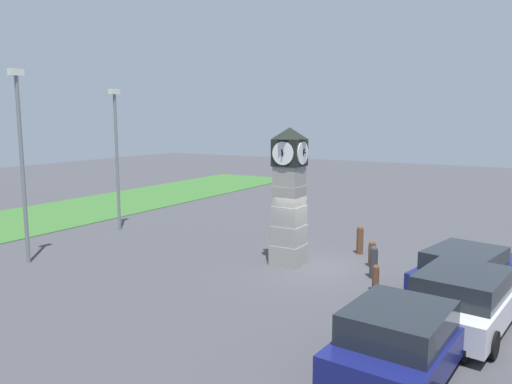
{
  "coord_description": "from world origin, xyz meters",
  "views": [
    {
      "loc": [
        -15.95,
        -7.17,
        5.26
      ],
      "look_at": [
        -0.06,
        2.37,
        2.53
      ],
      "focal_mm": 35.0,
      "sensor_mm": 36.0,
      "label": 1
    }
  ],
  "objects_px": {
    "bollard_end_row": "(376,278)",
    "bollard_near_tower": "(360,240)",
    "car_navy_sedan": "(401,339)",
    "street_lamp_far_side": "(117,150)",
    "car_near_tower": "(465,299)",
    "car_by_building": "(467,270)",
    "clock_tower": "(289,198)",
    "bollard_far_row": "(374,262)",
    "bollard_mid_row": "(372,253)",
    "street_lamp_near_road": "(21,154)"
  },
  "relations": [
    {
      "from": "bollard_end_row",
      "to": "bollard_near_tower",
      "type": "bearing_deg",
      "value": 25.58
    },
    {
      "from": "bollard_near_tower",
      "to": "car_navy_sedan",
      "type": "xyz_separation_m",
      "value": [
        -8.59,
        -3.88,
        0.2
      ]
    },
    {
      "from": "bollard_near_tower",
      "to": "street_lamp_far_side",
      "type": "bearing_deg",
      "value": 98.91
    },
    {
      "from": "bollard_end_row",
      "to": "car_near_tower",
      "type": "distance_m",
      "value": 3.2
    },
    {
      "from": "car_near_tower",
      "to": "car_by_building",
      "type": "height_order",
      "value": "car_near_tower"
    },
    {
      "from": "clock_tower",
      "to": "car_navy_sedan",
      "type": "relative_size",
      "value": 1.19
    },
    {
      "from": "bollard_far_row",
      "to": "bollard_mid_row",
      "type": "bearing_deg",
      "value": 20.32
    },
    {
      "from": "car_near_tower",
      "to": "car_by_building",
      "type": "relative_size",
      "value": 0.98
    },
    {
      "from": "car_by_building",
      "to": "car_near_tower",
      "type": "bearing_deg",
      "value": -172.89
    },
    {
      "from": "car_navy_sedan",
      "to": "street_lamp_near_road",
      "type": "distance_m",
      "value": 14.35
    },
    {
      "from": "bollard_end_row",
      "to": "street_lamp_far_side",
      "type": "xyz_separation_m",
      "value": [
        2.14,
        13.19,
        3.38
      ]
    },
    {
      "from": "car_navy_sedan",
      "to": "street_lamp_far_side",
      "type": "xyz_separation_m",
      "value": [
        6.82,
        15.2,
        3.04
      ]
    },
    {
      "from": "car_navy_sedan",
      "to": "car_by_building",
      "type": "distance_m",
      "value": 5.92
    },
    {
      "from": "bollard_near_tower",
      "to": "car_by_building",
      "type": "distance_m",
      "value": 5.06
    },
    {
      "from": "bollard_mid_row",
      "to": "street_lamp_far_side",
      "type": "relative_size",
      "value": 0.14
    },
    {
      "from": "bollard_mid_row",
      "to": "bollard_end_row",
      "type": "relative_size",
      "value": 1.13
    },
    {
      "from": "bollard_mid_row",
      "to": "street_lamp_near_road",
      "type": "bearing_deg",
      "value": 118.82
    },
    {
      "from": "street_lamp_near_road",
      "to": "car_by_building",
      "type": "bearing_deg",
      "value": -71.49
    },
    {
      "from": "bollard_mid_row",
      "to": "car_navy_sedan",
      "type": "distance_m",
      "value": 7.74
    },
    {
      "from": "car_by_building",
      "to": "bollard_end_row",
      "type": "bearing_deg",
      "value": 117.08
    },
    {
      "from": "bollard_far_row",
      "to": "car_near_tower",
      "type": "distance_m",
      "value": 4.29
    },
    {
      "from": "car_navy_sedan",
      "to": "car_by_building",
      "type": "bearing_deg",
      "value": -3.95
    },
    {
      "from": "clock_tower",
      "to": "street_lamp_far_side",
      "type": "relative_size",
      "value": 0.75
    },
    {
      "from": "bollard_far_row",
      "to": "bollard_end_row",
      "type": "relative_size",
      "value": 1.29
    },
    {
      "from": "street_lamp_far_side",
      "to": "bollard_near_tower",
      "type": "bearing_deg",
      "value": -81.09
    },
    {
      "from": "bollard_far_row",
      "to": "car_by_building",
      "type": "xyz_separation_m",
      "value": [
        -0.02,
        -2.88,
        0.19
      ]
    },
    {
      "from": "car_near_tower",
      "to": "street_lamp_near_road",
      "type": "xyz_separation_m",
      "value": [
        -2.0,
        14.7,
        3.21
      ]
    },
    {
      "from": "clock_tower",
      "to": "street_lamp_far_side",
      "type": "xyz_separation_m",
      "value": [
        0.87,
        9.54,
        1.37
      ]
    },
    {
      "from": "clock_tower",
      "to": "street_lamp_far_side",
      "type": "bearing_deg",
      "value": 84.81
    },
    {
      "from": "car_navy_sedan",
      "to": "bollard_far_row",
      "type": "bearing_deg",
      "value": 22.65
    },
    {
      "from": "car_navy_sedan",
      "to": "car_near_tower",
      "type": "xyz_separation_m",
      "value": [
        3.11,
        -0.76,
        0.02
      ]
    },
    {
      "from": "bollard_mid_row",
      "to": "car_near_tower",
      "type": "distance_m",
      "value": 5.49
    },
    {
      "from": "bollard_far_row",
      "to": "car_near_tower",
      "type": "bearing_deg",
      "value": -131.09
    },
    {
      "from": "bollard_end_row",
      "to": "car_near_tower",
      "type": "xyz_separation_m",
      "value": [
        -1.57,
        -2.76,
        0.36
      ]
    },
    {
      "from": "bollard_mid_row",
      "to": "car_navy_sedan",
      "type": "xyz_separation_m",
      "value": [
        -7.16,
        -2.93,
        0.29
      ]
    },
    {
      "from": "bollard_near_tower",
      "to": "car_near_tower",
      "type": "distance_m",
      "value": 7.19
    },
    {
      "from": "bollard_near_tower",
      "to": "bollard_far_row",
      "type": "bearing_deg",
      "value": -152.15
    },
    {
      "from": "bollard_far_row",
      "to": "street_lamp_far_side",
      "type": "distance_m",
      "value": 13.17
    },
    {
      "from": "car_by_building",
      "to": "street_lamp_near_road",
      "type": "bearing_deg",
      "value": 108.51
    },
    {
      "from": "bollard_near_tower",
      "to": "bollard_mid_row",
      "type": "bearing_deg",
      "value": -146.37
    },
    {
      "from": "clock_tower",
      "to": "bollard_end_row",
      "type": "xyz_separation_m",
      "value": [
        -1.28,
        -3.66,
        -2.01
      ]
    },
    {
      "from": "bollard_end_row",
      "to": "street_lamp_near_road",
      "type": "xyz_separation_m",
      "value": [
        -3.57,
        11.94,
        3.57
      ]
    },
    {
      "from": "clock_tower",
      "to": "street_lamp_near_road",
      "type": "xyz_separation_m",
      "value": [
        -4.85,
        8.28,
        1.56
      ]
    },
    {
      "from": "bollard_mid_row",
      "to": "car_by_building",
      "type": "relative_size",
      "value": 0.2
    },
    {
      "from": "street_lamp_near_road",
      "to": "street_lamp_far_side",
      "type": "xyz_separation_m",
      "value": [
        5.71,
        1.26,
        -0.19
      ]
    },
    {
      "from": "bollard_mid_row",
      "to": "car_near_tower",
      "type": "height_order",
      "value": "car_near_tower"
    },
    {
      "from": "car_by_building",
      "to": "bollard_mid_row",
      "type": "bearing_deg",
      "value": 69.42
    },
    {
      "from": "car_by_building",
      "to": "street_lamp_far_side",
      "type": "height_order",
      "value": "street_lamp_far_side"
    },
    {
      "from": "street_lamp_near_road",
      "to": "clock_tower",
      "type": "bearing_deg",
      "value": -59.66
    },
    {
      "from": "bollard_far_row",
      "to": "car_near_tower",
      "type": "height_order",
      "value": "car_near_tower"
    }
  ]
}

